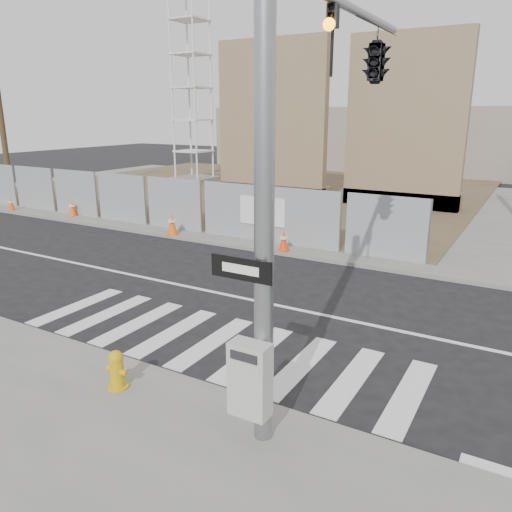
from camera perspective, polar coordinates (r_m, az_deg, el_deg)
The scene contains 12 objects.
ground at distance 12.41m, azimuth 1.58°, elevation -5.49°, with size 100.00×100.00×0.00m, color black.
sidewalk_far at distance 25.18m, azimuth 17.03°, elevation 5.05°, with size 50.00×20.00×0.12m, color slate.
signal_pole at distance 8.65m, azimuth 10.31°, elevation 17.31°, with size 0.96×5.87×7.00m.
chain_link_fence at distance 21.94m, azimuth -15.48°, elevation 6.45°, with size 24.60×0.04×2.00m, color gray.
concrete_wall_left at distance 26.41m, azimuth 1.84°, elevation 13.47°, with size 6.00×1.30×8.00m.
concrete_wall_right at distance 25.00m, azimuth 16.57°, elevation 12.70°, with size 5.50×1.30×8.00m.
crane_tower at distance 34.31m, azimuth -7.56°, elevation 23.39°, with size 2.60×2.60×18.15m.
fire_hydrant at distance 8.80m, azimuth -15.62°, elevation -12.39°, with size 0.42×0.42×0.67m.
traffic_cone_a at distance 26.33m, azimuth -26.18°, elevation 5.37°, with size 0.33×0.33×0.62m.
traffic_cone_b at distance 23.82m, azimuth -20.25°, elevation 5.16°, with size 0.42×0.42×0.70m.
traffic_cone_c at distance 19.14m, azimuth -9.55°, elevation 3.62°, with size 0.52×0.52×0.80m.
traffic_cone_d at distance 16.61m, azimuth 3.18°, elevation 1.75°, with size 0.37×0.37×0.70m.
Camera 1 is at (5.48, -10.16, 4.55)m, focal length 35.00 mm.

